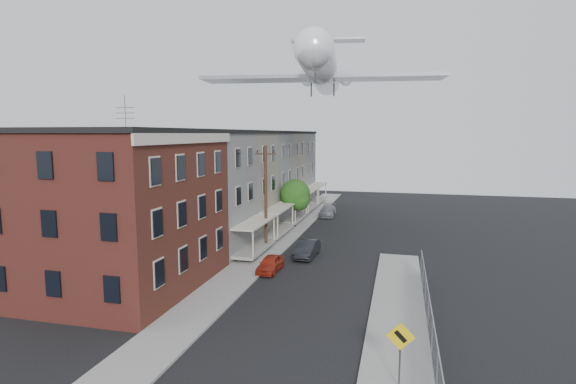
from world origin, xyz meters
name	(u,v)px	position (x,y,z in m)	size (l,w,h in m)	color
ground	(269,361)	(0.00, 0.00, 0.00)	(120.00, 120.00, 0.00)	black
sidewalk_left	(285,235)	(-5.50, 24.00, 0.06)	(3.00, 62.00, 0.12)	gray
sidewalk_right	(398,318)	(5.50, 6.00, 0.06)	(3.00, 26.00, 0.12)	gray
curb_left	(299,236)	(-4.05, 24.00, 0.07)	(0.15, 62.00, 0.14)	gray
curb_right	(371,315)	(4.05, 6.00, 0.07)	(0.15, 26.00, 0.14)	gray
corner_building	(121,209)	(-12.00, 7.00, 5.16)	(10.31, 12.30, 12.15)	#381212
row_house_a	(189,191)	(-11.96, 16.50, 5.13)	(11.98, 7.00, 10.30)	slate
row_house_b	(221,183)	(-11.96, 23.50, 5.13)	(11.98, 7.00, 10.30)	gray
row_house_c	(245,176)	(-11.96, 30.50, 5.13)	(11.98, 7.00, 10.30)	slate
row_house_d	(263,171)	(-11.96, 37.50, 5.13)	(11.98, 7.00, 10.30)	gray
row_house_e	(277,167)	(-11.96, 44.50, 5.13)	(11.98, 7.00, 10.30)	slate
chainlink_fence	(428,311)	(7.00, 5.00, 1.00)	(0.06, 18.06, 1.90)	gray
warning_sign	(400,345)	(5.60, -1.03, 1.88)	(1.10, 0.11, 2.80)	#515156
utility_pole	(266,197)	(-5.60, 18.00, 4.67)	(1.80, 0.26, 9.00)	black
street_tree	(296,196)	(-5.27, 27.92, 3.45)	(3.22, 3.20, 5.20)	black
car_near	(270,264)	(-3.60, 12.44, 0.58)	(1.38, 3.43, 1.17)	#A42615
car_mid	(307,249)	(-1.80, 16.94, 0.67)	(1.43, 4.10, 1.35)	black
car_far	(328,211)	(-3.09, 35.45, 0.65)	(1.81, 4.45, 1.29)	slate
airplane	(323,70)	(-2.78, 29.12, 16.48)	(24.07, 27.49, 7.92)	white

